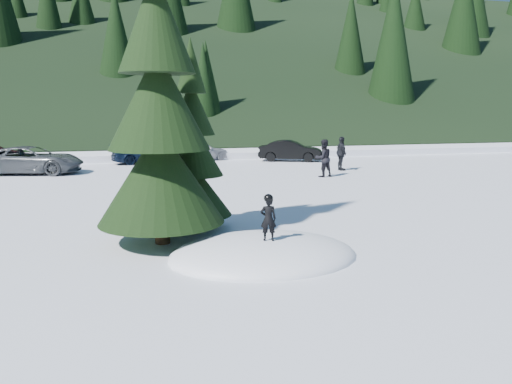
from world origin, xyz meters
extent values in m
plane|color=white|center=(0.00, 0.00, 0.00)|extent=(200.00, 200.00, 0.00)
ellipsoid|color=white|center=(0.00, 0.00, 0.00)|extent=(4.48, 3.52, 0.96)
cylinder|color=black|center=(-2.20, 1.80, 0.70)|extent=(0.38, 0.38, 1.40)
cone|color=black|center=(-2.20, 1.80, 1.79)|extent=(3.20, 3.20, 2.46)
cone|color=black|center=(-2.20, 1.80, 3.65)|extent=(2.54, 2.54, 2.46)
cone|color=black|center=(-2.20, 1.80, 5.51)|extent=(1.88, 1.88, 2.46)
cylinder|color=black|center=(-1.20, 3.20, 0.50)|extent=(0.26, 0.26, 1.00)
cone|color=black|center=(-1.20, 3.20, 1.16)|extent=(2.20, 2.20, 1.52)
cone|color=black|center=(-1.20, 3.20, 2.31)|extent=(1.75, 1.75, 1.52)
cone|color=black|center=(-1.20, 3.20, 3.46)|extent=(1.29, 1.29, 1.52)
cone|color=black|center=(-1.20, 3.20, 4.61)|extent=(0.84, 0.84, 1.52)
imported|color=black|center=(0.02, -0.33, 0.98)|extent=(0.40, 0.30, 1.00)
imported|color=black|center=(6.62, 12.47, 0.95)|extent=(1.04, 0.88, 1.90)
imported|color=black|center=(8.60, 14.68, 0.95)|extent=(0.47, 1.11, 1.89)
imported|color=#4C4F53|center=(-7.86, 17.53, 0.73)|extent=(5.66, 3.52, 1.46)
imported|color=black|center=(-1.76, 21.28, 0.62)|extent=(4.54, 2.62, 1.24)
imported|color=gray|center=(1.70, 21.89, 0.66)|extent=(4.20, 2.96, 1.33)
imported|color=black|center=(7.48, 20.13, 0.68)|extent=(4.38, 2.92, 1.36)
camera|label=1|loc=(-3.05, -10.89, 3.45)|focal=35.00mm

